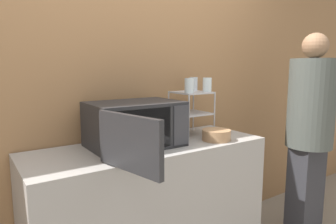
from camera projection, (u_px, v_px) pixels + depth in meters
wall_back at (126, 83)px, 2.15m from camera, size 8.00×0.06×2.60m
counter at (151, 211)px, 2.01m from camera, size 1.57×0.58×0.91m
microwave at (135, 125)px, 1.87m from camera, size 0.60×0.83×0.28m
dish_rack at (191, 104)px, 2.21m from camera, size 0.25×0.26×0.32m
glass_front_left at (189, 85)px, 2.08m from camera, size 0.06×0.06×0.10m
glass_back_right at (193, 84)px, 2.31m from camera, size 0.06×0.06×0.10m
glass_front_right at (207, 85)px, 2.17m from camera, size 0.06×0.06×0.10m
bowl at (216, 135)px, 2.06m from camera, size 0.20×0.20×0.07m
person at (310, 127)px, 2.40m from camera, size 0.36×0.36×1.67m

